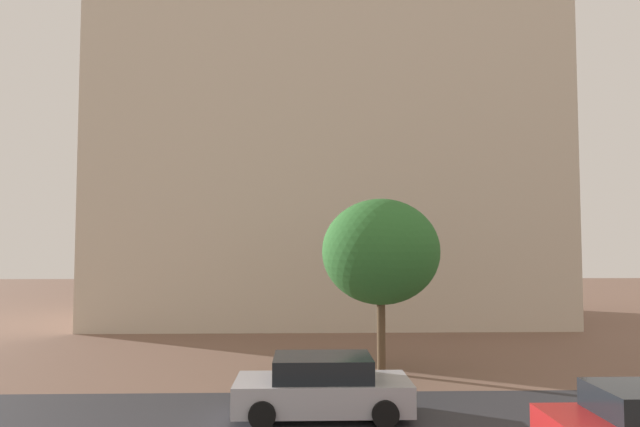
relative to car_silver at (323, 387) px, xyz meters
name	(u,v)px	position (x,y,z in m)	size (l,w,h in m)	color
landmark_building	(337,115)	(1.48, 18.80, 11.34)	(25.04, 11.63, 39.50)	beige
car_silver	(323,387)	(0.00, 0.00, 0.00)	(4.32, 2.12, 1.48)	#B2B2BC
tree_curb_far	(381,252)	(2.11, 4.63, 3.32)	(3.95, 3.95, 5.81)	brown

